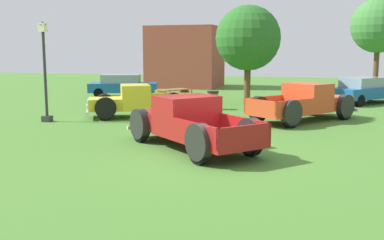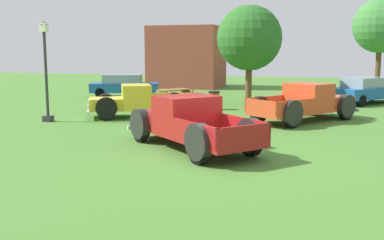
{
  "view_description": "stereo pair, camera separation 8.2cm",
  "coord_description": "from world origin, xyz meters",
  "px_view_note": "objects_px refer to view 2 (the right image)",
  "views": [
    {
      "loc": [
        2.87,
        -12.33,
        3.03
      ],
      "look_at": [
        -0.98,
        0.88,
        0.9
      ],
      "focal_mm": 42.41,
      "sensor_mm": 36.0,
      "label": 1
    },
    {
      "loc": [
        2.95,
        -12.31,
        3.03
      ],
      "look_at": [
        -0.98,
        0.88,
        0.9
      ],
      "focal_mm": 42.41,
      "sensor_mm": 36.0,
      "label": 2
    }
  ],
  "objects_px": {
    "oak_tree_east": "(381,26)",
    "oak_tree_west": "(249,38)",
    "trash_can": "(214,100)",
    "sedan_distant_a": "(366,90)",
    "lamp_post_near": "(46,70)",
    "pickup_truck_foreground": "(186,122)",
    "pickup_truck_behind_right": "(135,102)",
    "pickup_truck_behind_left": "(309,103)",
    "sedan_distant_b": "(124,85)",
    "picnic_table": "(175,94)"
  },
  "relations": [
    {
      "from": "oak_tree_east",
      "to": "oak_tree_west",
      "type": "xyz_separation_m",
      "value": [
        -7.62,
        -8.3,
        -0.97
      ]
    },
    {
      "from": "trash_can",
      "to": "oak_tree_west",
      "type": "height_order",
      "value": "oak_tree_west"
    },
    {
      "from": "sedan_distant_a",
      "to": "lamp_post_near",
      "type": "bearing_deg",
      "value": -141.18
    },
    {
      "from": "trash_can",
      "to": "oak_tree_west",
      "type": "distance_m",
      "value": 4.65
    },
    {
      "from": "pickup_truck_foreground",
      "to": "sedan_distant_a",
      "type": "xyz_separation_m",
      "value": [
        6.39,
        14.08,
        0.01
      ]
    },
    {
      "from": "pickup_truck_behind_right",
      "to": "trash_can",
      "type": "distance_m",
      "value": 4.59
    },
    {
      "from": "pickup_truck_behind_left",
      "to": "sedan_distant_a",
      "type": "distance_m",
      "value": 7.95
    },
    {
      "from": "sedan_distant_b",
      "to": "trash_can",
      "type": "height_order",
      "value": "sedan_distant_b"
    },
    {
      "from": "picnic_table",
      "to": "trash_can",
      "type": "relative_size",
      "value": 2.44
    },
    {
      "from": "picnic_table",
      "to": "oak_tree_west",
      "type": "height_order",
      "value": "oak_tree_west"
    },
    {
      "from": "pickup_truck_behind_left",
      "to": "oak_tree_west",
      "type": "bearing_deg",
      "value": 122.92
    },
    {
      "from": "sedan_distant_b",
      "to": "oak_tree_west",
      "type": "bearing_deg",
      "value": -9.87
    },
    {
      "from": "pickup_truck_foreground",
      "to": "sedan_distant_b",
      "type": "xyz_separation_m",
      "value": [
        -8.48,
        13.66,
        -0.01
      ]
    },
    {
      "from": "pickup_truck_behind_left",
      "to": "lamp_post_near",
      "type": "xyz_separation_m",
      "value": [
        -10.68,
        -3.5,
        1.43
      ]
    },
    {
      "from": "lamp_post_near",
      "to": "picnic_table",
      "type": "relative_size",
      "value": 1.81
    },
    {
      "from": "pickup_truck_behind_right",
      "to": "sedan_distant_a",
      "type": "height_order",
      "value": "sedan_distant_a"
    },
    {
      "from": "sedan_distant_a",
      "to": "sedan_distant_b",
      "type": "height_order",
      "value": "sedan_distant_a"
    },
    {
      "from": "sedan_distant_b",
      "to": "picnic_table",
      "type": "distance_m",
      "value": 4.75
    },
    {
      "from": "pickup_truck_behind_left",
      "to": "picnic_table",
      "type": "xyz_separation_m",
      "value": [
        -7.77,
        4.81,
        -0.28
      ]
    },
    {
      "from": "pickup_truck_foreground",
      "to": "sedan_distant_b",
      "type": "relative_size",
      "value": 1.11
    },
    {
      "from": "pickup_truck_foreground",
      "to": "oak_tree_east",
      "type": "relative_size",
      "value": 0.8
    },
    {
      "from": "sedan_distant_a",
      "to": "picnic_table",
      "type": "xyz_separation_m",
      "value": [
        -10.65,
        -2.59,
        -0.29
      ]
    },
    {
      "from": "pickup_truck_foreground",
      "to": "sedan_distant_a",
      "type": "bearing_deg",
      "value": 65.59
    },
    {
      "from": "pickup_truck_behind_right",
      "to": "oak_tree_west",
      "type": "xyz_separation_m",
      "value": [
        4.05,
        6.74,
        2.98
      ]
    },
    {
      "from": "sedan_distant_b",
      "to": "trash_can",
      "type": "xyz_separation_m",
      "value": [
        7.17,
        -4.59,
        -0.29
      ]
    },
    {
      "from": "sedan_distant_a",
      "to": "oak_tree_east",
      "type": "xyz_separation_m",
      "value": [
        1.17,
        6.4,
        3.87
      ]
    },
    {
      "from": "pickup_truck_behind_left",
      "to": "sedan_distant_b",
      "type": "distance_m",
      "value": 13.88
    },
    {
      "from": "pickup_truck_foreground",
      "to": "pickup_truck_behind_left",
      "type": "xyz_separation_m",
      "value": [
        3.51,
        6.68,
        -0.0
      ]
    },
    {
      "from": "pickup_truck_behind_right",
      "to": "sedan_distant_b",
      "type": "bearing_deg",
      "value": 118.03
    },
    {
      "from": "pickup_truck_behind_right",
      "to": "sedan_distant_b",
      "type": "height_order",
      "value": "pickup_truck_behind_right"
    },
    {
      "from": "pickup_truck_behind_left",
      "to": "pickup_truck_behind_right",
      "type": "height_order",
      "value": "pickup_truck_behind_left"
    },
    {
      "from": "pickup_truck_behind_left",
      "to": "pickup_truck_behind_right",
      "type": "xyz_separation_m",
      "value": [
        -7.62,
        -1.23,
        -0.07
      ]
    },
    {
      "from": "sedan_distant_b",
      "to": "oak_tree_west",
      "type": "relative_size",
      "value": 0.85
    },
    {
      "from": "pickup_truck_foreground",
      "to": "trash_can",
      "type": "xyz_separation_m",
      "value": [
        -1.31,
        9.07,
        -0.29
      ]
    },
    {
      "from": "pickup_truck_behind_left",
      "to": "oak_tree_west",
      "type": "xyz_separation_m",
      "value": [
        -3.57,
        5.51,
        2.91
      ]
    },
    {
      "from": "pickup_truck_foreground",
      "to": "picnic_table",
      "type": "xyz_separation_m",
      "value": [
        -4.26,
        11.49,
        -0.28
      ]
    },
    {
      "from": "lamp_post_near",
      "to": "sedan_distant_a",
      "type": "bearing_deg",
      "value": 38.82
    },
    {
      "from": "lamp_post_near",
      "to": "picnic_table",
      "type": "distance_m",
      "value": 8.97
    },
    {
      "from": "pickup_truck_behind_right",
      "to": "oak_tree_east",
      "type": "distance_m",
      "value": 19.45
    },
    {
      "from": "oak_tree_west",
      "to": "picnic_table",
      "type": "bearing_deg",
      "value": -170.54
    },
    {
      "from": "lamp_post_near",
      "to": "oak_tree_east",
      "type": "distance_m",
      "value": 22.86
    },
    {
      "from": "lamp_post_near",
      "to": "sedan_distant_b",
      "type": "bearing_deg",
      "value": 97.17
    },
    {
      "from": "pickup_truck_behind_right",
      "to": "picnic_table",
      "type": "distance_m",
      "value": 6.05
    },
    {
      "from": "sedan_distant_b",
      "to": "pickup_truck_foreground",
      "type": "bearing_deg",
      "value": -58.15
    },
    {
      "from": "trash_can",
      "to": "oak_tree_west",
      "type": "xyz_separation_m",
      "value": [
        1.25,
        3.12,
        3.2
      ]
    },
    {
      "from": "pickup_truck_behind_left",
      "to": "trash_can",
      "type": "bearing_deg",
      "value": 153.61
    },
    {
      "from": "sedan_distant_a",
      "to": "trash_can",
      "type": "relative_size",
      "value": 4.84
    },
    {
      "from": "oak_tree_east",
      "to": "pickup_truck_behind_right",
      "type": "bearing_deg",
      "value": -127.82
    },
    {
      "from": "pickup_truck_behind_right",
      "to": "trash_can",
      "type": "bearing_deg",
      "value": 52.28
    },
    {
      "from": "pickup_truck_behind_right",
      "to": "picnic_table",
      "type": "xyz_separation_m",
      "value": [
        -0.15,
        6.04,
        -0.21
      ]
    }
  ]
}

